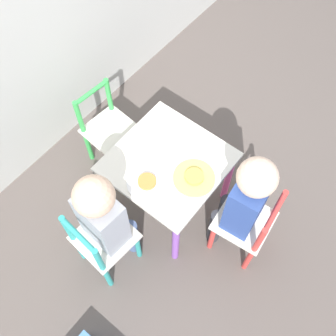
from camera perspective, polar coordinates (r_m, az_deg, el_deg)
The scene contains 9 objects.
ground_plane at distance 2.30m, azimuth 0.00°, elevation -4.86°, with size 6.00×6.00×0.00m, color #5B514C.
kids_table at distance 1.96m, azimuth 0.00°, elevation -0.11°, with size 0.53×0.53×0.46m.
chair_teal at distance 1.96m, azimuth -9.58°, elevation -10.54°, with size 0.28×0.28×0.53m.
chair_red at distance 2.00m, azimuth 11.48°, elevation -8.05°, with size 0.29×0.29×0.53m.
chair_green at distance 2.26m, azimuth -8.67°, elevation 5.43°, with size 0.28×0.28×0.53m.
child_left at distance 1.76m, azimuth -9.18°, elevation -6.87°, with size 0.23×0.21×0.79m.
child_front at distance 1.81m, azimuth 11.01°, elevation -4.54°, with size 0.21×0.23×0.79m.
plate_left at distance 1.83m, azimuth -3.04°, elevation -2.10°, with size 0.19×0.19×0.03m.
plate_front at distance 1.85m, azimuth 3.81°, elevation -1.41°, with size 0.20×0.20×0.03m.
Camera 1 is at (-0.77, -0.61, 2.08)m, focal length 42.00 mm.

